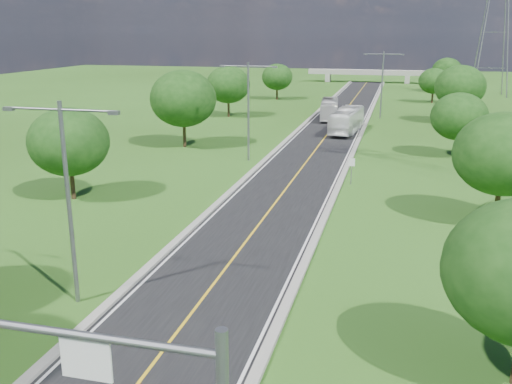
# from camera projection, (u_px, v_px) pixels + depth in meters

# --- Properties ---
(ground) EXTENTS (260.00, 260.00, 0.00)m
(ground) POSITION_uv_depth(u_px,v_px,m) (325.00, 137.00, 71.85)
(ground) COLOR #284B15
(ground) RESTS_ON ground
(road) EXTENTS (8.00, 150.00, 0.06)m
(road) POSITION_uv_depth(u_px,v_px,m) (331.00, 129.00, 77.43)
(road) COLOR black
(road) RESTS_ON ground
(curb_left) EXTENTS (0.50, 150.00, 0.22)m
(curb_left) POSITION_uv_depth(u_px,v_px,m) (300.00, 128.00, 78.42)
(curb_left) COLOR gray
(curb_left) RESTS_ON ground
(curb_right) EXTENTS (0.50, 150.00, 0.22)m
(curb_right) POSITION_uv_depth(u_px,v_px,m) (363.00, 130.00, 76.40)
(curb_right) COLOR gray
(curb_right) RESTS_ON ground
(speed_limit_sign) EXTENTS (0.55, 0.09, 2.40)m
(speed_limit_sign) POSITION_uv_depth(u_px,v_px,m) (352.00, 167.00, 49.66)
(speed_limit_sign) COLOR slate
(speed_limit_sign) RESTS_ON ground
(overpass) EXTENTS (30.00, 3.00, 3.20)m
(overpass) POSITION_uv_depth(u_px,v_px,m) (367.00, 73.00, 145.73)
(overpass) COLOR gray
(overpass) RESTS_ON ground
(streetlight_near_left) EXTENTS (5.90, 0.25, 10.00)m
(streetlight_near_left) POSITION_uv_depth(u_px,v_px,m) (67.00, 187.00, 26.92)
(streetlight_near_left) COLOR slate
(streetlight_near_left) RESTS_ON ground
(streetlight_mid_left) EXTENTS (5.90, 0.25, 10.00)m
(streetlight_mid_left) POSITION_uv_depth(u_px,v_px,m) (248.00, 103.00, 57.66)
(streetlight_mid_left) COLOR slate
(streetlight_mid_left) RESTS_ON ground
(streetlight_far_right) EXTENTS (5.90, 0.25, 10.00)m
(streetlight_far_right) POSITION_uv_depth(u_px,v_px,m) (382.00, 79.00, 85.56)
(streetlight_far_right) COLOR slate
(streetlight_far_right) RESTS_ON ground
(power_tower_far) EXTENTS (9.00, 6.40, 28.00)m
(power_tower_far) POSITION_uv_depth(u_px,v_px,m) (495.00, 25.00, 113.07)
(power_tower_far) COLOR slate
(power_tower_far) RESTS_ON ground
(tree_lb) EXTENTS (6.30, 6.30, 7.33)m
(tree_lb) POSITION_uv_depth(u_px,v_px,m) (69.00, 142.00, 44.56)
(tree_lb) COLOR black
(tree_lb) RESTS_ON ground
(tree_lc) EXTENTS (7.56, 7.56, 8.79)m
(tree_lc) POSITION_uv_depth(u_px,v_px,m) (183.00, 99.00, 64.56)
(tree_lc) COLOR black
(tree_lc) RESTS_ON ground
(tree_ld) EXTENTS (6.72, 6.72, 7.82)m
(tree_ld) POSITION_uv_depth(u_px,v_px,m) (228.00, 85.00, 87.57)
(tree_ld) COLOR black
(tree_ld) RESTS_ON ground
(tree_le) EXTENTS (5.88, 5.88, 6.84)m
(tree_le) POSITION_uv_depth(u_px,v_px,m) (277.00, 77.00, 109.51)
(tree_le) COLOR black
(tree_le) RESTS_ON ground
(tree_rb) EXTENTS (6.72, 6.72, 7.82)m
(tree_rb) POSITION_uv_depth(u_px,v_px,m) (503.00, 154.00, 38.73)
(tree_rb) COLOR black
(tree_rb) RESTS_ON ground
(tree_rc) EXTENTS (5.88, 5.88, 6.84)m
(tree_rc) POSITION_uv_depth(u_px,v_px,m) (459.00, 117.00, 59.64)
(tree_rc) COLOR black
(tree_rc) RESTS_ON ground
(tree_rd) EXTENTS (7.14, 7.14, 8.30)m
(tree_rd) POSITION_uv_depth(u_px,v_px,m) (460.00, 87.00, 81.27)
(tree_rd) COLOR black
(tree_rd) RESTS_ON ground
(tree_re) EXTENTS (5.46, 5.46, 6.35)m
(tree_re) POSITION_uv_depth(u_px,v_px,m) (434.00, 81.00, 104.57)
(tree_re) COLOR black
(tree_re) RESTS_ON ground
(tree_rf) EXTENTS (6.30, 6.30, 7.33)m
(tree_rf) POSITION_uv_depth(u_px,v_px,m) (447.00, 70.00, 122.20)
(tree_rf) COLOR black
(tree_rf) RESTS_ON ground
(bus_outbound) EXTENTS (3.71, 11.53, 3.16)m
(bus_outbound) POSITION_uv_depth(u_px,v_px,m) (347.00, 120.00, 74.77)
(bus_outbound) COLOR white
(bus_outbound) RESTS_ON road
(bus_inbound) EXTENTS (3.55, 10.70, 2.92)m
(bus_inbound) POSITION_uv_depth(u_px,v_px,m) (329.00, 109.00, 86.08)
(bus_inbound) COLOR beige
(bus_inbound) RESTS_ON road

